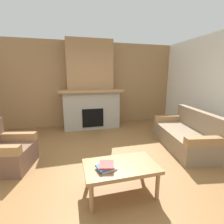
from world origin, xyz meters
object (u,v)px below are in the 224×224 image
fireplace (91,91)px  coffee_table (121,168)px  armchair (5,153)px  couch (186,135)px

fireplace → coffee_table: size_ratio=2.70×
fireplace → armchair: fireplace is taller
armchair → coffee_table: (1.78, -1.14, 0.08)m
coffee_table → armchair: bearing=147.4°
couch → armchair: same height
couch → armchair: (-3.72, 0.05, 0.01)m
fireplace → armchair: 2.93m
fireplace → armchair: size_ratio=3.01×
armchair → coffee_table: 2.11m
couch → coffee_table: couch is taller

